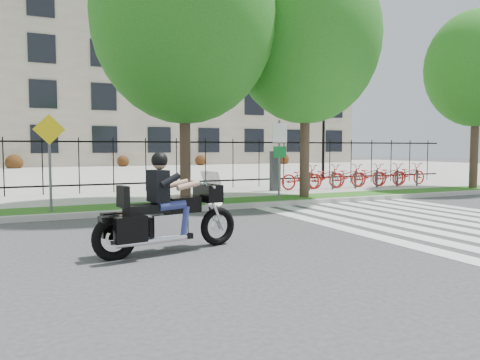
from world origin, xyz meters
name	(u,v)px	position (x,y,z in m)	size (l,w,h in m)	color
ground	(256,237)	(0.00, 0.00, 0.00)	(120.00, 120.00, 0.00)	#333235
curb	(190,209)	(0.00, 4.10, 0.07)	(60.00, 0.20, 0.15)	#AEACA3
grass_verge	(181,205)	(0.00, 4.95, 0.07)	(60.00, 1.50, 0.15)	#275916
sidewalk	(158,197)	(0.00, 7.45, 0.07)	(60.00, 3.50, 0.15)	gray
plaza	(91,173)	(0.00, 25.00, 0.05)	(80.00, 34.00, 0.10)	gray
crosswalk_stripes	(432,221)	(4.83, 0.00, 0.01)	(5.70, 8.00, 0.01)	silver
iron_fence	(146,164)	(0.00, 9.20, 1.15)	(30.00, 0.06, 2.00)	black
office_building	(64,70)	(0.00, 44.92, 9.97)	(60.00, 21.90, 20.15)	gray
lamp_post_right	(324,120)	(10.00, 12.00, 3.21)	(1.06, 0.70, 4.25)	black
street_tree_1	(184,17)	(0.16, 4.95, 5.56)	(5.37, 5.37, 8.51)	#33231B
street_tree_2	(306,38)	(4.32, 4.95, 5.38)	(4.89, 4.89, 8.05)	#33231B
street_tree_3	(477,69)	(12.43, 4.95, 4.95)	(4.05, 4.05, 7.14)	#33231B
bike_share_station	(357,175)	(8.33, 7.20, 0.64)	(7.79, 0.86, 1.50)	#2D2D33
sign_pole_regulatory	(279,149)	(3.14, 4.58, 1.74)	(0.50, 0.09, 2.50)	#59595B
sign_pole_warning	(50,149)	(-3.58, 4.58, 1.74)	(0.78, 0.09, 2.49)	#59595B
motorcycle_rider	(168,212)	(-1.97, -0.57, 0.69)	(2.66, 1.02, 2.07)	black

